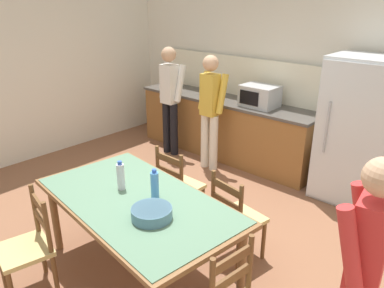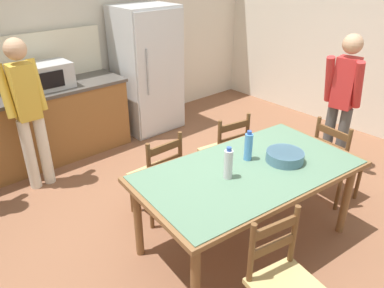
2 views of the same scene
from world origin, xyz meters
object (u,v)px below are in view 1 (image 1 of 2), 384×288
Objects in this scene: bottle_near_centre at (121,176)px; person_at_sink at (170,96)px; person_at_counter at (210,107)px; refrigerator at (359,132)px; chair_side_far_left at (178,186)px; microwave at (260,96)px; chair_side_near_left at (29,247)px; dining_table at (137,206)px; chair_side_far_right at (236,218)px; serving_bowl at (152,212)px; bottle_off_centre at (155,185)px; person_by_table at (362,271)px.

bottle_near_centre is 0.16× the size of person_at_sink.
refrigerator is at bearing -75.12° from person_at_counter.
microwave is at bearing -83.47° from chair_side_far_left.
person_at_sink is (-1.31, 2.96, 0.51)m from chair_side_near_left.
microwave reaches higher than dining_table.
refrigerator reaches higher than chair_side_far_right.
person_at_counter is (-1.00, 2.19, 0.23)m from dining_table.
bottle_near_centre is 0.95m from chair_side_far_left.
chair_side_far_right and chair_side_near_left have the same top height.
person_at_sink is (-2.15, 2.32, 0.12)m from serving_bowl.
serving_bowl is (-0.56, -2.80, -0.06)m from refrigerator.
refrigerator reaches higher than dining_table.
bottle_near_centre and bottle_off_centre have the same top height.
dining_table is 2.42m from person_at_counter.
chair_side_far_right reaches higher than serving_bowl.
serving_bowl is 1.12m from chair_side_near_left.
refrigerator reaches higher than person_at_counter.
bottle_near_centre is at bearing 82.12° from chair_side_near_left.
microwave is at bearing 106.76° from serving_bowl.
person_at_sink is 1.04× the size of person_by_table.
chair_side_near_left is 1.00× the size of chair_side_far_left.
person_by_table is at bearing 4.51° from bottle_near_centre.
chair_side_near_left is (-0.62, -0.87, -0.46)m from bottle_off_centre.
person_at_sink reaches higher than serving_bowl.
bottle_near_centre is 2.70m from person_at_sink.
person_at_sink is at bearing -41.81° from chair_side_far_left.
person_by_table is (3.61, -2.02, -0.04)m from person_at_sink.
bottle_off_centre reaches higher than chair_side_near_left.
chair_side_far_right is 2.14m from person_at_counter.
chair_side_near_left is at bearing -125.27° from bottle_off_centre.
person_by_table is (2.30, 0.94, 0.47)m from chair_side_near_left.
person_at_sink is at bearing 126.04° from bottle_near_centre.
refrigerator is 1.95× the size of chair_side_far_left.
serving_bowl is at bearing -73.24° from microwave.
person_at_counter is at bearing 109.43° from bottle_near_centre.
person_by_table is (1.79, 0.19, 0.21)m from dining_table.
chair_side_near_left is (0.02, -3.46, -0.63)m from microwave.
microwave is 0.55× the size of chair_side_far_left.
person_at_sink is at bearing 129.55° from dining_table.
person_by_table is at bearing -47.40° from microwave.
bottle_off_centre is 2.35m from person_at_counter.
bottle_off_centre is (0.34, 0.09, 0.00)m from bottle_near_centre.
chair_side_far_left is at bearing -132.36° from person_at_sink.
chair_side_far_left is (-0.84, 0.09, 0.00)m from chair_side_far_right.
person_at_sink is (-1.30, -0.50, -0.12)m from microwave.
refrigerator reaches higher than chair_side_near_left.
person_by_table is (0.91, -2.50, 0.03)m from refrigerator.
person_at_sink reaches higher than bottle_off_centre.
serving_bowl is 0.20× the size of person_by_table.
bottle_off_centre is at bearing -106.76° from refrigerator.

